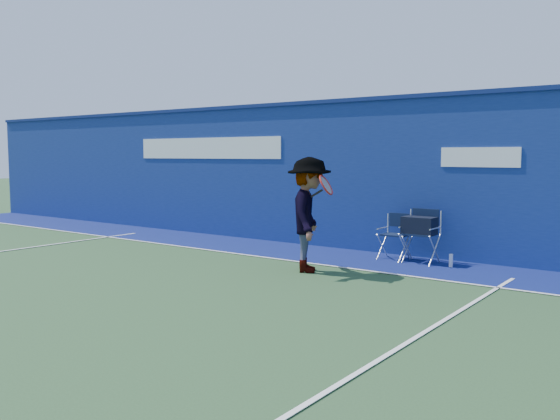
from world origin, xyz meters
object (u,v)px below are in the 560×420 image
Objects in this scene: directors_chair_left at (395,245)px; tennis_player at (309,215)px; water_bottle at (451,261)px; directors_chair_right at (420,241)px.

tennis_player is (-0.66, -1.90, 0.69)m from directors_chair_left.
directors_chair_left is at bearing 172.03° from water_bottle.
tennis_player is at bearing -135.69° from water_bottle.
directors_chair_right is at bearing 57.22° from tennis_player.
directors_chair_left is 1.15m from water_bottle.
tennis_player is (-1.17, -1.82, 0.55)m from directors_chair_right.
water_bottle is 0.12× the size of tennis_player.
tennis_player is (-1.79, -1.75, 0.84)m from water_bottle.
directors_chair_left is at bearing 171.22° from directors_chair_right.
directors_chair_left is 0.88× the size of directors_chair_right.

